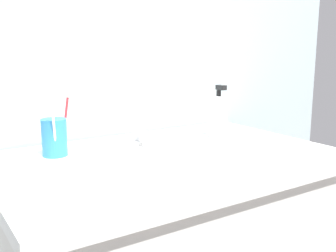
{
  "coord_description": "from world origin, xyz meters",
  "views": [
    {
      "loc": [
        -0.61,
        -0.94,
        1.19
      ],
      "look_at": [
        -0.01,
        -0.02,
        0.97
      ],
      "focal_mm": 42.71,
      "sensor_mm": 36.0,
      "label": 1
    }
  ],
  "objects_px": {
    "toothbrush_white": "(53,120)",
    "toothbrush_cup": "(54,137)",
    "soap_dispenser": "(218,117)",
    "toothbrush_red": "(66,116)",
    "faucet": "(138,130)"
  },
  "relations": [
    {
      "from": "toothbrush_red",
      "to": "soap_dispenser",
      "type": "relative_size",
      "value": 1.01
    },
    {
      "from": "toothbrush_white",
      "to": "toothbrush_red",
      "type": "height_order",
      "value": "toothbrush_white"
    },
    {
      "from": "faucet",
      "to": "toothbrush_white",
      "type": "relative_size",
      "value": 0.74
    },
    {
      "from": "toothbrush_white",
      "to": "toothbrush_cup",
      "type": "bearing_deg",
      "value": 73.06
    },
    {
      "from": "toothbrush_cup",
      "to": "soap_dispenser",
      "type": "height_order",
      "value": "soap_dispenser"
    },
    {
      "from": "faucet",
      "to": "toothbrush_red",
      "type": "distance_m",
      "value": 0.24
    },
    {
      "from": "toothbrush_white",
      "to": "soap_dispenser",
      "type": "relative_size",
      "value": 1.03
    },
    {
      "from": "faucet",
      "to": "toothbrush_cup",
      "type": "height_order",
      "value": "toothbrush_cup"
    },
    {
      "from": "toothbrush_white",
      "to": "soap_dispenser",
      "type": "height_order",
      "value": "toothbrush_white"
    },
    {
      "from": "faucet",
      "to": "soap_dispenser",
      "type": "distance_m",
      "value": 0.29
    },
    {
      "from": "faucet",
      "to": "toothbrush_red",
      "type": "xyz_separation_m",
      "value": [
        -0.23,
        0.03,
        0.06
      ]
    },
    {
      "from": "toothbrush_white",
      "to": "toothbrush_red",
      "type": "relative_size",
      "value": 1.02
    },
    {
      "from": "toothbrush_cup",
      "to": "toothbrush_red",
      "type": "height_order",
      "value": "toothbrush_red"
    },
    {
      "from": "toothbrush_cup",
      "to": "toothbrush_red",
      "type": "bearing_deg",
      "value": 14.86
    },
    {
      "from": "toothbrush_cup",
      "to": "toothbrush_red",
      "type": "xyz_separation_m",
      "value": [
        0.04,
        0.01,
        0.06
      ]
    }
  ]
}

